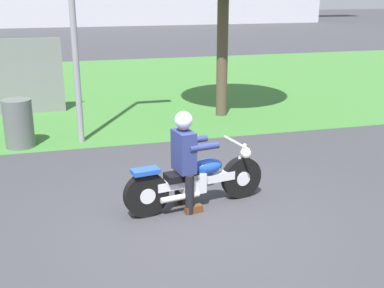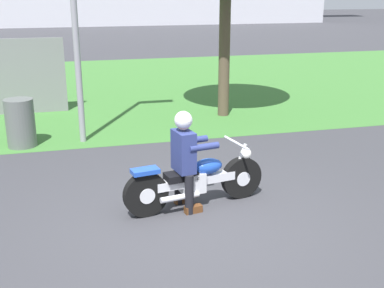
# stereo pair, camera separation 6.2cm
# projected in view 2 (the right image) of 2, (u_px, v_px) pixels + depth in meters

# --- Properties ---
(ground) EXTENTS (120.00, 120.00, 0.00)m
(ground) POSITION_uv_depth(u_px,v_px,m) (199.00, 228.00, 6.22)
(ground) COLOR #38383D
(grass_verge) EXTENTS (60.00, 12.00, 0.01)m
(grass_verge) POSITION_uv_depth(u_px,v_px,m) (116.00, 87.00, 15.16)
(grass_verge) COLOR #3D7533
(grass_verge) RESTS_ON ground
(motorcycle_lead) EXTENTS (2.06, 0.72, 0.86)m
(motorcycle_lead) POSITION_uv_depth(u_px,v_px,m) (196.00, 181.00, 6.75)
(motorcycle_lead) COLOR black
(motorcycle_lead) RESTS_ON ground
(rider_lead) EXTENTS (0.60, 0.52, 1.38)m
(rider_lead) POSITION_uv_depth(u_px,v_px,m) (185.00, 153.00, 6.56)
(rider_lead) COLOR black
(rider_lead) RESTS_ON ground
(trash_can) EXTENTS (0.55, 0.55, 0.93)m
(trash_can) POSITION_uv_depth(u_px,v_px,m) (20.00, 123.00, 9.32)
(trash_can) COLOR #595E5B
(trash_can) RESTS_ON ground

